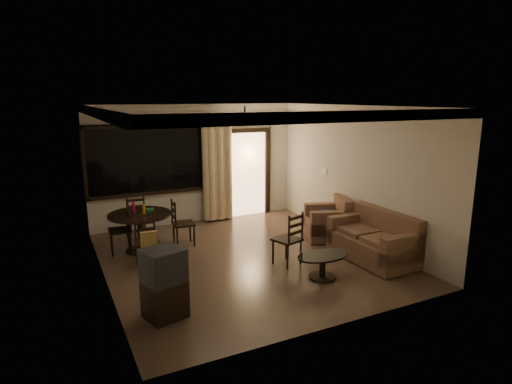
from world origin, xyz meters
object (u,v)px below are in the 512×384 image
armchair (330,222)px  tv_cabinet (164,283)px  coffee_table (323,263)px  dining_chair_north (136,226)px  dining_table (140,221)px  dining_chair_south (148,250)px  side_chair (288,249)px  dining_chair_east (183,232)px  sofa (375,241)px  dining_chair_west (121,239)px

armchair → tv_cabinet: bearing=-134.7°
coffee_table → dining_chair_north: bearing=124.6°
dining_table → dining_chair_south: 0.91m
side_chair → dining_chair_east: bearing=-70.9°
armchair → sofa: bearing=-67.4°
dining_chair_east → coffee_table: (1.60, -2.61, -0.01)m
dining_chair_west → sofa: size_ratio=0.57×
dining_chair_west → sofa: dining_chair_west is taller
tv_cabinet → dining_chair_east: bearing=52.9°
dining_table → armchair: dining_table is taller
armchair → dining_chair_west: bearing=-172.9°
dining_chair_east → armchair: dining_chair_east is taller
armchair → dining_table: bearing=-173.5°
dining_chair_south → dining_chair_north: size_ratio=1.00×
coffee_table → dining_chair_east: bearing=121.5°
dining_table → armchair: (3.77, -1.03, -0.23)m
dining_chair_south → coffee_table: (2.49, -1.81, -0.03)m
dining_chair_south → sofa: dining_chair_south is taller
tv_cabinet → dining_chair_west: bearing=77.0°
sofa → tv_cabinet: bearing=-175.4°
dining_chair_south → sofa: bearing=-17.9°
dining_chair_south → dining_chair_west: bearing=112.5°
dining_chair_east → side_chair: (1.38, -1.83, 0.01)m
dining_chair_west → armchair: 4.27m
dining_chair_east → armchair: (2.93, -0.97, 0.08)m
dining_chair_west → tv_cabinet: bearing=6.3°
dining_chair_east → side_chair: size_ratio=0.97×
dining_chair_east → dining_chair_south: same height
dining_table → dining_chair_east: dining_table is taller
dining_chair_east → tv_cabinet: (-1.08, -2.71, 0.21)m
sofa → coffee_table: size_ratio=1.79×
dining_chair_west → armchair: size_ratio=0.84×
dining_chair_north → coffee_table: (2.38, -3.45, -0.01)m
armchair → side_chair: size_ratio=1.14×
dining_chair_south → side_chair: side_chair is taller
dining_chair_north → armchair: dining_chair_north is taller
dining_table → dining_chair_west: bearing=171.1°
coffee_table → armchair: bearing=50.8°
dining_chair_east → dining_chair_north: bearing=46.8°
dining_chair_east → dining_chair_north: same height
side_chair → dining_chair_south: bearing=-42.4°
dining_chair_east → armchair: bearing=-104.3°
dining_chair_north → armchair: bearing=158.0°
dining_chair_east → coffee_table: bearing=-144.5°
dining_table → dining_chair_west: dining_table is taller
dining_chair_north → dining_chair_south: bearing=90.0°
dining_chair_south → tv_cabinet: (-0.19, -1.92, 0.19)m
dining_table → dining_chair_east: 0.89m
dining_chair_east → dining_chair_north: 1.15m
dining_chair_west → tv_cabinet: (0.12, -2.83, 0.21)m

